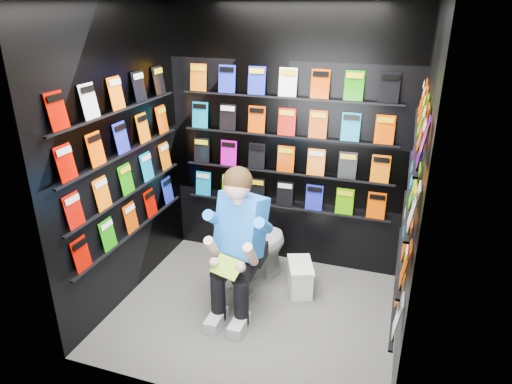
% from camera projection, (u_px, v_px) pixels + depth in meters
% --- Properties ---
extents(floor, '(2.40, 2.40, 0.00)m').
position_uv_depth(floor, '(254.00, 312.00, 4.03)').
color(floor, '#5A5A58').
rests_on(floor, ground).
extents(wall_back, '(2.40, 0.04, 2.60)m').
position_uv_depth(wall_back, '(287.00, 140.00, 4.41)').
color(wall_back, black).
rests_on(wall_back, floor).
extents(wall_front, '(2.40, 0.04, 2.60)m').
position_uv_depth(wall_front, '(199.00, 231.00, 2.66)').
color(wall_front, black).
rests_on(wall_front, floor).
extents(wall_left, '(0.04, 2.00, 2.60)m').
position_uv_depth(wall_left, '(121.00, 159.00, 3.89)').
color(wall_left, black).
rests_on(wall_left, floor).
extents(wall_right, '(0.04, 2.00, 2.60)m').
position_uv_depth(wall_right, '(416.00, 194.00, 3.18)').
color(wall_right, black).
rests_on(wall_right, floor).
extents(comics_back, '(2.10, 0.06, 1.37)m').
position_uv_depth(comics_back, '(286.00, 141.00, 4.38)').
color(comics_back, '#D54203').
rests_on(comics_back, wall_back).
extents(comics_left, '(0.06, 1.70, 1.37)m').
position_uv_depth(comics_left, '(124.00, 159.00, 3.88)').
color(comics_left, '#D54203').
rests_on(comics_left, wall_left).
extents(comics_right, '(0.06, 1.70, 1.37)m').
position_uv_depth(comics_right, '(412.00, 193.00, 3.19)').
color(comics_right, '#D54203').
rests_on(comics_right, wall_right).
extents(toilet, '(0.62, 0.84, 0.73)m').
position_uv_depth(toilet, '(256.00, 247.00, 4.37)').
color(toilet, white).
rests_on(toilet, floor).
extents(longbox, '(0.31, 0.40, 0.27)m').
position_uv_depth(longbox, '(300.00, 278.00, 4.29)').
color(longbox, white).
rests_on(longbox, floor).
extents(longbox_lid, '(0.33, 0.42, 0.03)m').
position_uv_depth(longbox_lid, '(301.00, 265.00, 4.23)').
color(longbox_lid, white).
rests_on(longbox_lid, longbox).
extents(reader, '(0.75, 0.92, 1.46)m').
position_uv_depth(reader, '(242.00, 225.00, 3.87)').
color(reader, blue).
rests_on(reader, toilet).
extents(held_comic, '(0.28, 0.22, 0.11)m').
position_uv_depth(held_comic, '(227.00, 267.00, 3.64)').
color(held_comic, green).
rests_on(held_comic, reader).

